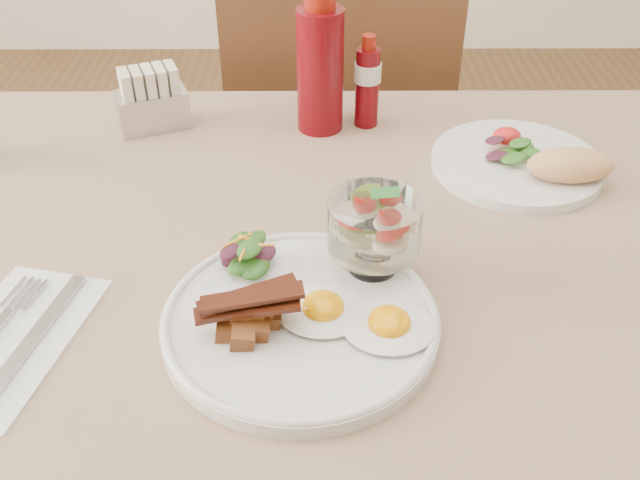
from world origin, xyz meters
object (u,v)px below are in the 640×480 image
Objects in this scene: fruit_cup at (374,225)px; sugar_caddy at (152,102)px; chair_far at (337,145)px; table at (352,313)px; second_plate at (529,162)px; ketchup_bottle at (320,68)px; hot_sauce_bottle at (367,83)px; main_plate at (301,322)px.

fruit_cup is 0.47m from sugar_caddy.
table is at bearing -90.00° from chair_far.
chair_far is 4.02× the size of second_plate.
ketchup_bottle is (-0.04, 0.32, 0.18)m from table.
fruit_cup is at bearing -81.17° from ketchup_bottle.
sugar_caddy is (-0.32, -0.01, -0.03)m from hot_sauce_bottle.
main_plate is 1.21× the size of second_plate.
ketchup_bottle reaches higher than main_plate.
sugar_caddy is at bearing 131.91° from table.
fruit_cup reaches higher than main_plate.
fruit_cup is at bearing -135.34° from second_plate.
ketchup_bottle is at bearing 87.07° from main_plate.
chair_far is at bearing 90.00° from table.
hot_sauce_bottle is at bearing -20.06° from sugar_caddy.
table is 0.68m from chair_far.
table is at bearing -83.25° from ketchup_bottle.
fruit_cup reaches higher than sugar_caddy.
sugar_caddy is (-0.28, 0.32, 0.13)m from table.
chair_far is 0.59m from second_plate.
fruit_cup is (0.08, 0.08, 0.06)m from main_plate.
hot_sauce_bottle is (0.03, -0.34, 0.29)m from chair_far.
main_plate is 2.03× the size of hot_sauce_bottle.
chair_far is at bearing 95.30° from hot_sauce_bottle.
chair_far is 0.45m from hot_sauce_bottle.
chair_far is 0.82m from main_plate.
main_plate is 1.40× the size of ketchup_bottle.
sugar_caddy is at bearing 179.54° from ketchup_bottle.
table is 0.17m from fruit_cup.
fruit_cup is at bearing 45.32° from main_plate.
table is 0.16m from main_plate.
ketchup_bottle is 0.07m from hot_sauce_bottle.
fruit_cup is at bearing -92.18° from hot_sauce_bottle.
ketchup_bottle is (-0.05, 0.35, 0.02)m from fruit_cup.
second_plate is 1.16× the size of ketchup_bottle.
second_plate reaches higher than main_plate.
sugar_caddy is (-0.23, 0.43, 0.03)m from main_plate.
ketchup_bottle reaches higher than fruit_cup.
hot_sauce_bottle is 0.32m from sugar_caddy.
main_plate is at bearing -83.91° from sugar_caddy.
second_plate is at bearing -63.19° from chair_far.
fruit_cup is at bearing -65.35° from table.
main_plate is (-0.06, -0.12, 0.10)m from table.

